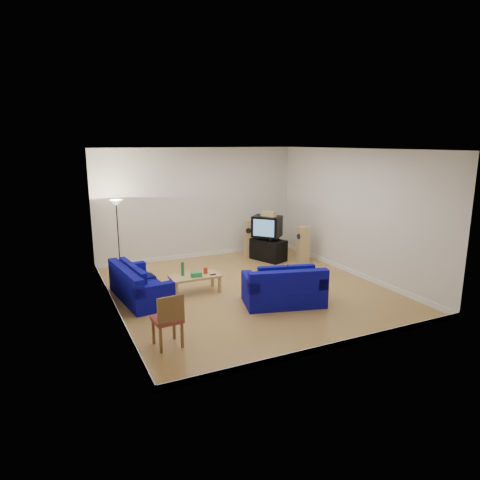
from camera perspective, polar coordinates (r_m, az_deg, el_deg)
name	(u,v)px	position (r m, az deg, el deg)	size (l,w,h in m)	color
room	(248,224)	(9.61, 1.02, 2.09)	(6.01, 6.51, 3.21)	brown
sofa_three_seat	(138,287)	(9.59, -13.45, -6.13)	(1.04, 2.01, 0.75)	#070560
sofa_loveseat	(284,290)	(9.08, 5.91, -6.68)	(1.83, 1.32, 0.82)	#070560
coffee_table	(195,278)	(9.77, -6.03, -5.01)	(1.12, 0.56, 0.41)	tan
bottle	(183,269)	(9.73, -7.65, -3.83)	(0.07, 0.07, 0.31)	#197233
tissue_box	(196,274)	(9.64, -5.83, -4.60)	(0.25, 0.13, 0.10)	green
red_canister	(206,271)	(9.84, -4.62, -4.09)	(0.10, 0.10, 0.14)	red
remote	(213,274)	(9.75, -3.63, -4.61)	(0.14, 0.04, 0.02)	black
tv_stand	(268,250)	(12.41, 3.80, -1.30)	(0.99, 0.55, 0.61)	black
av_receiver	(271,238)	(12.31, 4.10, 0.25)	(0.38, 0.31, 0.09)	black
television	(267,226)	(12.27, 3.61, 1.84)	(0.93, 0.95, 0.59)	black
centre_speaker	(269,214)	(12.13, 3.84, 3.51)	(0.44, 0.17, 0.15)	tan
speaker_left	(248,238)	(12.77, 1.13, 0.27)	(0.37, 0.40, 1.09)	tan
speaker_right	(303,244)	(12.21, 8.43, -0.59)	(0.32, 0.24, 1.04)	tan
floor_lamp	(117,213)	(11.24, -16.12, 3.47)	(0.33, 0.33, 1.94)	black
dining_chair	(168,318)	(7.24, -9.52, -10.20)	(0.49, 0.49, 0.95)	brown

